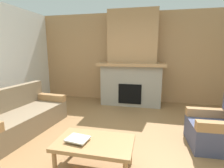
{
  "coord_description": "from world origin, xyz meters",
  "views": [
    {
      "loc": [
        0.53,
        -2.45,
        1.58
      ],
      "look_at": [
        -0.24,
        1.02,
        0.89
      ],
      "focal_mm": 27.69,
      "sensor_mm": 36.0,
      "label": 1
    }
  ],
  "objects_px": {
    "couch": "(21,117)",
    "coffee_table": "(94,145)",
    "armchair": "(217,130)",
    "fireplace": "(132,65)"
  },
  "relations": [
    {
      "from": "couch",
      "to": "coffee_table",
      "type": "relative_size",
      "value": 1.87
    },
    {
      "from": "armchair",
      "to": "coffee_table",
      "type": "distance_m",
      "value": 2.05
    },
    {
      "from": "fireplace",
      "to": "couch",
      "type": "height_order",
      "value": "fireplace"
    },
    {
      "from": "armchair",
      "to": "coffee_table",
      "type": "xyz_separation_m",
      "value": [
        -1.78,
        -1.01,
        0.08
      ]
    },
    {
      "from": "couch",
      "to": "coffee_table",
      "type": "distance_m",
      "value": 1.99
    },
    {
      "from": "armchair",
      "to": "coffee_table",
      "type": "height_order",
      "value": "armchair"
    },
    {
      "from": "couch",
      "to": "coffee_table",
      "type": "bearing_deg",
      "value": -24.39
    },
    {
      "from": "couch",
      "to": "armchair",
      "type": "relative_size",
      "value": 2.2
    },
    {
      "from": "coffee_table",
      "to": "fireplace",
      "type": "bearing_deg",
      "value": 87.57
    },
    {
      "from": "armchair",
      "to": "coffee_table",
      "type": "bearing_deg",
      "value": -150.41
    }
  ]
}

